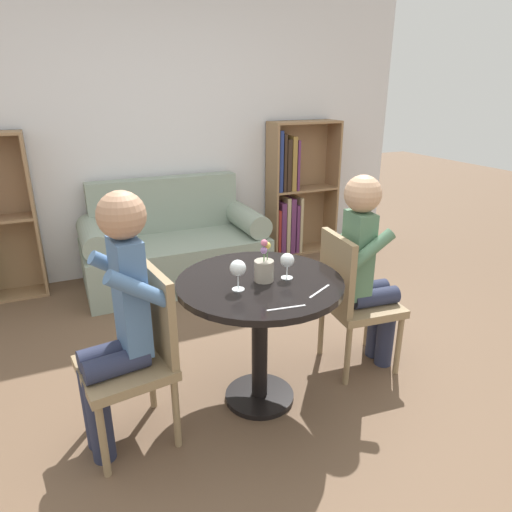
# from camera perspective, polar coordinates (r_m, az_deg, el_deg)

# --- Properties ---
(ground_plane) EXTENTS (16.00, 16.00, 0.00)m
(ground_plane) POSITION_cam_1_polar(r_m,az_deg,el_deg) (2.80, 0.44, -17.29)
(ground_plane) COLOR brown
(back_wall) EXTENTS (5.20, 0.05, 2.70)m
(back_wall) POSITION_cam_1_polar(r_m,az_deg,el_deg) (4.44, -12.46, 15.36)
(back_wall) COLOR silver
(back_wall) RESTS_ON ground_plane
(round_table) EXTENTS (0.89, 0.89, 0.75)m
(round_table) POSITION_cam_1_polar(r_m,az_deg,el_deg) (2.48, 0.47, -6.45)
(round_table) COLOR black
(round_table) RESTS_ON ground_plane
(couch) EXTENTS (1.60, 0.80, 0.92)m
(couch) POSITION_cam_1_polar(r_m,az_deg,el_deg) (4.25, -10.17, 0.92)
(couch) COLOR gray
(couch) RESTS_ON ground_plane
(bookshelf_right) EXTENTS (0.74, 0.28, 1.38)m
(bookshelf_right) POSITION_cam_1_polar(r_m,az_deg,el_deg) (4.88, 4.60, 7.73)
(bookshelf_right) COLOR #93704C
(bookshelf_right) RESTS_ON ground_plane
(chair_left) EXTENTS (0.47, 0.47, 0.90)m
(chair_left) POSITION_cam_1_polar(r_m,az_deg,el_deg) (2.36, -14.49, -11.45)
(chair_left) COLOR #937A56
(chair_left) RESTS_ON ground_plane
(chair_right) EXTENTS (0.46, 0.46, 0.90)m
(chair_right) POSITION_cam_1_polar(r_m,az_deg,el_deg) (2.89, 11.89, -4.98)
(chair_right) COLOR #937A56
(chair_right) RESTS_ON ground_plane
(person_left) EXTENTS (0.45, 0.38, 1.30)m
(person_left) POSITION_cam_1_polar(r_m,az_deg,el_deg) (2.23, -16.97, -7.44)
(person_left) COLOR #282D47
(person_left) RESTS_ON ground_plane
(person_right) EXTENTS (0.44, 0.37, 1.25)m
(person_right) POSITION_cam_1_polar(r_m,az_deg,el_deg) (2.86, 13.72, -1.39)
(person_right) COLOR #282D47
(person_right) RESTS_ON ground_plane
(wine_glass_left) EXTENTS (0.08, 0.08, 0.16)m
(wine_glass_left) POSITION_cam_1_polar(r_m,az_deg,el_deg) (2.26, -2.27, -1.63)
(wine_glass_left) COLOR white
(wine_glass_left) RESTS_ON round_table
(wine_glass_right) EXTENTS (0.08, 0.08, 0.14)m
(wine_glass_right) POSITION_cam_1_polar(r_m,az_deg,el_deg) (2.41, 3.93, -0.63)
(wine_glass_right) COLOR white
(wine_glass_right) RESTS_ON round_table
(flower_vase) EXTENTS (0.10, 0.10, 0.23)m
(flower_vase) POSITION_cam_1_polar(r_m,az_deg,el_deg) (2.38, 1.02, -1.53)
(flower_vase) COLOR #9E9384
(flower_vase) RESTS_ON round_table
(knife_left_setting) EXTENTS (0.19, 0.03, 0.00)m
(knife_left_setting) POSITION_cam_1_polar(r_m,az_deg,el_deg) (2.13, 3.81, -6.48)
(knife_left_setting) COLOR silver
(knife_left_setting) RESTS_ON round_table
(fork_left_setting) EXTENTS (0.17, 0.10, 0.00)m
(fork_left_setting) POSITION_cam_1_polar(r_m,az_deg,el_deg) (2.31, 7.95, -4.37)
(fork_left_setting) COLOR silver
(fork_left_setting) RESTS_ON round_table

